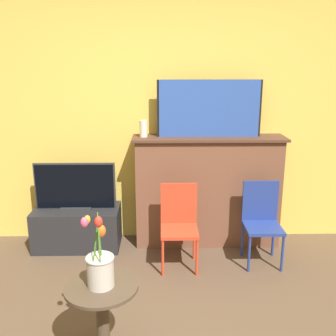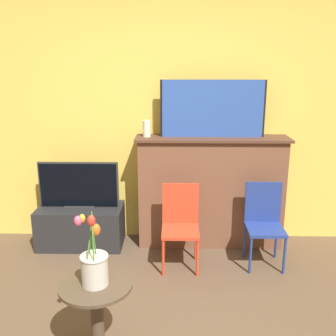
{
  "view_description": "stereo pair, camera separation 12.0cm",
  "coord_description": "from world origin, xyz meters",
  "px_view_note": "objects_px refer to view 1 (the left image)",
  "views": [
    {
      "loc": [
        -0.01,
        -1.85,
        1.85
      ],
      "look_at": [
        0.04,
        1.17,
        1.02
      ],
      "focal_mm": 42.0,
      "sensor_mm": 36.0,
      "label": 1
    },
    {
      "loc": [
        0.11,
        -1.85,
        1.85
      ],
      "look_at": [
        0.04,
        1.17,
        1.02
      ],
      "focal_mm": 42.0,
      "sensor_mm": 36.0,
      "label": 2
    }
  ],
  "objects_px": {
    "tv_monitor": "(75,187)",
    "chair_red": "(179,221)",
    "chair_blue": "(262,218)",
    "vase_tulips": "(100,266)",
    "painting": "(209,109)"
  },
  "relations": [
    {
      "from": "painting",
      "to": "tv_monitor",
      "type": "height_order",
      "value": "painting"
    },
    {
      "from": "chair_blue",
      "to": "vase_tulips",
      "type": "relative_size",
      "value": 1.56
    },
    {
      "from": "tv_monitor",
      "to": "vase_tulips",
      "type": "distance_m",
      "value": 1.71
    },
    {
      "from": "painting",
      "to": "chair_blue",
      "type": "height_order",
      "value": "painting"
    },
    {
      "from": "painting",
      "to": "chair_red",
      "type": "height_order",
      "value": "painting"
    },
    {
      "from": "painting",
      "to": "chair_red",
      "type": "xyz_separation_m",
      "value": [
        -0.31,
        -0.47,
        -0.97
      ]
    },
    {
      "from": "tv_monitor",
      "to": "chair_red",
      "type": "xyz_separation_m",
      "value": [
        1.02,
        -0.39,
        -0.21
      ]
    },
    {
      "from": "tv_monitor",
      "to": "vase_tulips",
      "type": "xyz_separation_m",
      "value": [
        0.49,
        -1.64,
        0.04
      ]
    },
    {
      "from": "vase_tulips",
      "to": "tv_monitor",
      "type": "bearing_deg",
      "value": 106.66
    },
    {
      "from": "chair_red",
      "to": "vase_tulips",
      "type": "height_order",
      "value": "vase_tulips"
    },
    {
      "from": "vase_tulips",
      "to": "chair_blue",
      "type": "bearing_deg",
      "value": 45.08
    },
    {
      "from": "painting",
      "to": "tv_monitor",
      "type": "bearing_deg",
      "value": -176.53
    },
    {
      "from": "painting",
      "to": "chair_blue",
      "type": "xyz_separation_m",
      "value": [
        0.47,
        -0.41,
        -0.97
      ]
    },
    {
      "from": "chair_red",
      "to": "chair_blue",
      "type": "bearing_deg",
      "value": 4.22
    },
    {
      "from": "painting",
      "to": "chair_blue",
      "type": "bearing_deg",
      "value": -41.49
    }
  ]
}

